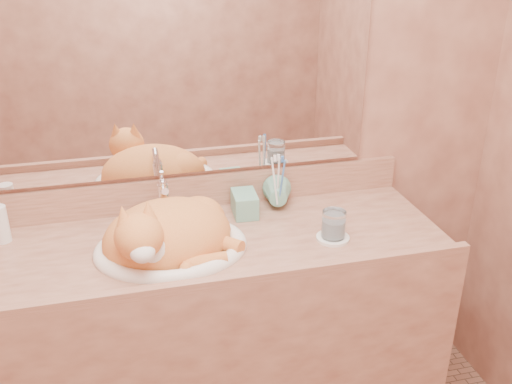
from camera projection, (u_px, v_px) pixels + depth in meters
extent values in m
cube|color=brown|center=(181.00, 99.00, 1.90)|extent=(2.40, 0.02, 2.50)
cube|color=white|center=(180.00, 57.00, 1.83)|extent=(1.30, 0.02, 0.80)
imported|color=#68A790|center=(248.00, 198.00, 1.92)|extent=(0.09, 0.09, 0.18)
imported|color=#68A790|center=(278.00, 200.00, 2.00)|extent=(0.13, 0.13, 0.10)
cylinder|color=white|center=(333.00, 238.00, 1.85)|extent=(0.11, 0.11, 0.01)
cylinder|color=silver|center=(334.00, 224.00, 1.83)|extent=(0.08, 0.08, 0.09)
cylinder|color=white|center=(0.00, 224.00, 1.81)|extent=(0.05, 0.05, 0.12)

